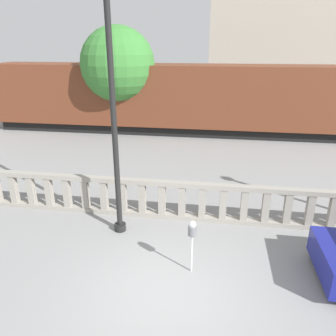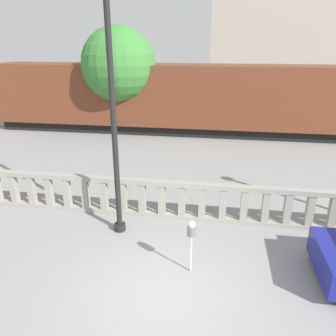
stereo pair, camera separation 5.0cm
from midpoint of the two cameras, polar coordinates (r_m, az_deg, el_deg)
ground_plane at (r=7.46m, az=-0.60°, el=-20.89°), size 160.00×160.00×0.00m
balustrade at (r=9.75m, az=2.56°, el=-5.73°), size 16.77×0.24×1.20m
lamppost at (r=8.25m, az=-9.57°, el=12.74°), size 0.38×0.38×6.81m
parking_meter at (r=7.40m, az=4.31°, el=-10.92°), size 0.20×0.20×1.32m
train_near at (r=19.10m, az=11.60°, el=11.62°), size 27.69×2.70×4.46m
building_block at (r=34.52m, az=19.16°, el=21.07°), size 12.70×8.74×11.37m
tree_left at (r=19.04m, az=-8.54°, el=17.41°), size 4.08×4.08×5.92m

